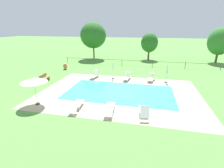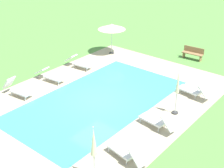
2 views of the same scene
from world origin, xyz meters
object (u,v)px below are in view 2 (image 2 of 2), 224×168
at_px(sun_lounger_north_mid, 51,75).
at_px(sun_lounger_north_far, 79,63).
at_px(wooden_bench_lawn_side, 193,53).
at_px(patio_umbrella_closed_row_west, 94,145).
at_px(sun_lounger_north_end, 18,89).
at_px(patio_umbrella_closed_row_mid_west, 178,87).
at_px(sun_lounger_south_mid, 194,90).
at_px(sun_lounger_south_near_corner, 157,121).
at_px(sun_lounger_north_near_steps, 127,152).
at_px(patio_umbrella_open_foreground, 112,27).

height_order(sun_lounger_north_mid, sun_lounger_north_far, sun_lounger_north_far).
relative_size(sun_lounger_north_far, wooden_bench_lawn_side, 1.35).
bearing_deg(wooden_bench_lawn_side, patio_umbrella_closed_row_west, 11.10).
height_order(sun_lounger_north_end, patio_umbrella_closed_row_mid_west, patio_umbrella_closed_row_mid_west).
distance_m(sun_lounger_north_far, sun_lounger_south_mid, 7.88).
xyz_separation_m(sun_lounger_north_mid, wooden_bench_lawn_side, (-8.81, 5.12, 0.10)).
xyz_separation_m(sun_lounger_north_mid, patio_umbrella_closed_row_mid_west, (-1.47, 7.83, 1.17)).
bearing_deg(patio_umbrella_closed_row_west, sun_lounger_south_near_corner, 179.44).
bearing_deg(patio_umbrella_closed_row_west, sun_lounger_north_end, -105.55).
bearing_deg(sun_lounger_north_end, sun_lounger_north_near_steps, 86.18).
distance_m(patio_umbrella_open_foreground, patio_umbrella_closed_row_mid_west, 9.08).
bearing_deg(sun_lounger_north_far, patio_umbrella_open_foreground, 179.52).
relative_size(sun_lounger_north_mid, sun_lounger_north_far, 1.02).
bearing_deg(sun_lounger_north_near_steps, sun_lounger_north_end, -93.82).
height_order(patio_umbrella_open_foreground, patio_umbrella_closed_row_west, patio_umbrella_closed_row_west).
relative_size(sun_lounger_north_near_steps, patio_umbrella_closed_row_mid_west, 0.83).
bearing_deg(sun_lounger_north_mid, patio_umbrella_closed_row_west, 59.43).
height_order(sun_lounger_south_near_corner, patio_umbrella_closed_row_west, patio_umbrella_closed_row_west).
relative_size(sun_lounger_north_far, sun_lounger_north_end, 1.08).
relative_size(patio_umbrella_closed_row_mid_west, wooden_bench_lawn_side, 1.60).
height_order(sun_lounger_north_near_steps, sun_lounger_north_end, sun_lounger_north_end).
relative_size(sun_lounger_north_mid, patio_umbrella_closed_row_mid_west, 0.86).
height_order(sun_lounger_north_end, sun_lounger_south_mid, sun_lounger_north_end).
xyz_separation_m(sun_lounger_north_mid, sun_lounger_south_near_corner, (0.19, 7.79, 0.02)).
xyz_separation_m(patio_umbrella_open_foreground, wooden_bench_lawn_side, (-2.83, 5.16, -1.58)).
xyz_separation_m(patio_umbrella_closed_row_west, wooden_bench_lawn_side, (-13.39, -2.63, -1.05)).
relative_size(sun_lounger_north_mid, wooden_bench_lawn_side, 1.37).
bearing_deg(sun_lounger_south_mid, patio_umbrella_open_foreground, -106.16).
bearing_deg(sun_lounger_north_mid, wooden_bench_lawn_side, 149.82).
distance_m(sun_lounger_north_far, wooden_bench_lawn_side, 8.13).
bearing_deg(patio_umbrella_open_foreground, wooden_bench_lawn_side, 118.71).
height_order(sun_lounger_north_mid, sun_lounger_south_near_corner, sun_lounger_south_near_corner).
height_order(patio_umbrella_closed_row_west, patio_umbrella_closed_row_mid_west, patio_umbrella_closed_row_mid_west).
bearing_deg(sun_lounger_north_far, patio_umbrella_closed_row_mid_west, 82.19).
height_order(patio_umbrella_open_foreground, wooden_bench_lawn_side, patio_umbrella_open_foreground).
xyz_separation_m(sun_lounger_north_far, sun_lounger_south_mid, (-1.17, 7.80, 0.02)).
bearing_deg(sun_lounger_north_near_steps, sun_lounger_south_mid, -177.11).
xyz_separation_m(sun_lounger_north_end, wooden_bench_lawn_side, (-11.23, 5.11, 0.07)).
relative_size(patio_umbrella_open_foreground, patio_umbrella_closed_row_mid_west, 0.94).
height_order(sun_lounger_south_mid, patio_umbrella_open_foreground, patio_umbrella_open_foreground).
relative_size(sun_lounger_south_mid, wooden_bench_lawn_side, 1.29).
bearing_deg(wooden_bench_lawn_side, sun_lounger_north_far, -39.71).
xyz_separation_m(sun_lounger_north_near_steps, sun_lounger_south_near_corner, (-2.77, -0.27, 0.00)).
distance_m(sun_lounger_north_mid, patio_umbrella_closed_row_west, 9.08).
distance_m(sun_lounger_north_end, wooden_bench_lawn_side, 12.34).
relative_size(sun_lounger_north_near_steps, sun_lounger_north_mid, 0.97).
bearing_deg(sun_lounger_north_end, sun_lounger_north_far, -179.03).
bearing_deg(wooden_bench_lawn_side, sun_lounger_north_mid, -30.18).
height_order(sun_lounger_north_near_steps, patio_umbrella_open_foreground, patio_umbrella_open_foreground).
height_order(sun_lounger_south_mid, wooden_bench_lawn_side, sun_lounger_south_mid).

